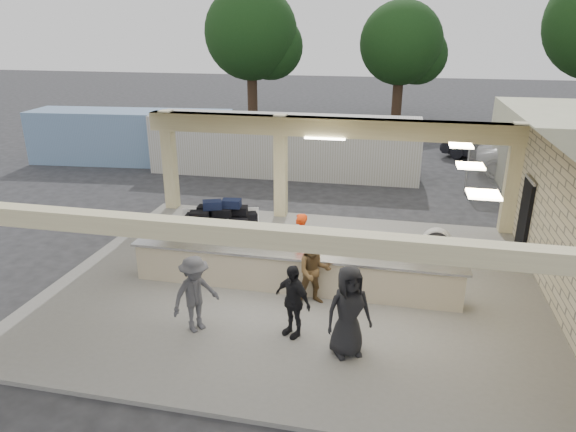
% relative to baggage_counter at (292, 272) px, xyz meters
% --- Properties ---
extents(ground, '(120.00, 120.00, 0.00)m').
position_rel_baggage_counter_xyz_m(ground, '(0.00, 0.50, -0.59)').
color(ground, '#252427').
rests_on(ground, ground).
extents(pavilion, '(12.01, 10.00, 3.55)m').
position_rel_baggage_counter_xyz_m(pavilion, '(0.21, 1.16, 0.76)').
color(pavilion, slate).
rests_on(pavilion, ground).
extents(baggage_counter, '(8.20, 0.58, 0.98)m').
position_rel_baggage_counter_xyz_m(baggage_counter, '(0.00, 0.00, 0.00)').
color(baggage_counter, '#C0AF8F').
rests_on(baggage_counter, pavilion).
extents(luggage_cart, '(2.63, 2.03, 1.36)m').
position_rel_baggage_counter_xyz_m(luggage_cart, '(-2.73, 2.38, 0.24)').
color(luggage_cart, white).
rests_on(luggage_cart, pavilion).
extents(drum_fan, '(0.84, 0.46, 0.92)m').
position_rel_baggage_counter_xyz_m(drum_fan, '(3.53, 2.58, 0.01)').
color(drum_fan, white).
rests_on(drum_fan, pavilion).
extents(baggage_handler, '(0.40, 0.64, 1.66)m').
position_rel_baggage_counter_xyz_m(baggage_handler, '(-0.01, 0.97, 0.34)').
color(baggage_handler, red).
rests_on(baggage_handler, pavilion).
extents(passenger_a, '(0.87, 0.59, 1.64)m').
position_rel_baggage_counter_xyz_m(passenger_a, '(0.61, -0.50, 0.33)').
color(passenger_a, brown).
rests_on(passenger_a, pavilion).
extents(passenger_b, '(0.98, 0.79, 1.60)m').
position_rel_baggage_counter_xyz_m(passenger_b, '(0.40, -1.88, 0.31)').
color(passenger_b, black).
rests_on(passenger_b, pavilion).
extents(passenger_c, '(0.95, 1.12, 1.70)m').
position_rel_baggage_counter_xyz_m(passenger_c, '(-1.63, -2.13, 0.36)').
color(passenger_c, '#47474C').
rests_on(passenger_c, pavilion).
extents(passenger_d, '(0.99, 0.77, 1.88)m').
position_rel_baggage_counter_xyz_m(passenger_d, '(1.59, -2.30, 0.45)').
color(passenger_d, black).
rests_on(passenger_d, pavilion).
extents(car_white_a, '(5.66, 3.31, 1.53)m').
position_rel_baggage_counter_xyz_m(car_white_a, '(8.52, 12.71, 0.18)').
color(car_white_a, white).
rests_on(car_white_a, ground).
extents(car_dark, '(4.59, 3.38, 1.46)m').
position_rel_baggage_counter_xyz_m(car_dark, '(6.68, 15.21, 0.14)').
color(car_dark, black).
rests_on(car_dark, ground).
extents(container_white, '(11.84, 2.52, 2.56)m').
position_rel_baggage_counter_xyz_m(container_white, '(-2.65, 10.86, 0.69)').
color(container_white, beige).
rests_on(container_white, ground).
extents(container_blue, '(9.73, 3.19, 2.48)m').
position_rel_baggage_counter_xyz_m(container_blue, '(-10.29, 11.32, 0.66)').
color(container_blue, '#708EB3').
rests_on(container_blue, ground).
extents(tree_left, '(6.60, 6.30, 9.00)m').
position_rel_baggage_counter_xyz_m(tree_left, '(-7.68, 24.66, 5.00)').
color(tree_left, '#382619').
rests_on(tree_left, ground).
extents(tree_mid, '(6.00, 5.60, 8.00)m').
position_rel_baggage_counter_xyz_m(tree_mid, '(2.32, 26.66, 4.38)').
color(tree_mid, '#382619').
rests_on(tree_mid, ground).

